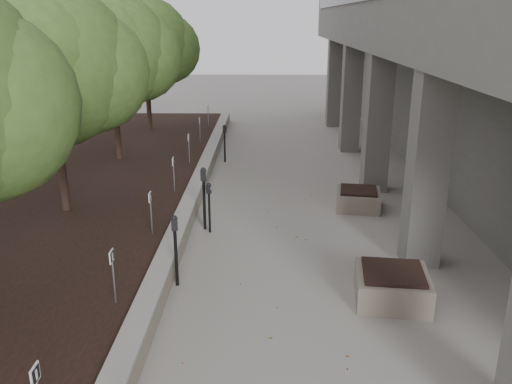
# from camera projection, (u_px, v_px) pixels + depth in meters

# --- Properties ---
(retaining_wall) EXTENTS (0.39, 26.00, 0.50)m
(retaining_wall) POSITION_uv_depth(u_px,v_px,m) (191.00, 202.00, 14.13)
(retaining_wall) COLOR gray
(retaining_wall) RESTS_ON ground
(planting_bed) EXTENTS (7.00, 26.00, 0.40)m
(planting_bed) POSITION_uv_depth(u_px,v_px,m) (55.00, 203.00, 14.20)
(planting_bed) COLOR black
(planting_bed) RESTS_ON ground
(crabapple_tree_3) EXTENTS (4.60, 4.00, 5.44)m
(crabapple_tree_3) POSITION_uv_depth(u_px,v_px,m) (54.00, 100.00, 12.33)
(crabapple_tree_3) COLOR #345621
(crabapple_tree_3) RESTS_ON planting_bed
(crabapple_tree_4) EXTENTS (4.60, 4.00, 5.44)m
(crabapple_tree_4) POSITION_uv_depth(u_px,v_px,m) (113.00, 77.00, 17.08)
(crabapple_tree_4) COLOR #345621
(crabapple_tree_4) RESTS_ON planting_bed
(crabapple_tree_5) EXTENTS (4.60, 4.00, 5.44)m
(crabapple_tree_5) POSITION_uv_depth(u_px,v_px,m) (146.00, 64.00, 21.82)
(crabapple_tree_5) COLOR #345621
(crabapple_tree_5) RESTS_ON planting_bed
(parking_sign_3) EXTENTS (0.04, 0.22, 0.96)m
(parking_sign_3) POSITION_uv_depth(u_px,v_px,m) (113.00, 277.00, 8.72)
(parking_sign_3) COLOR black
(parking_sign_3) RESTS_ON planting_bed
(parking_sign_4) EXTENTS (0.04, 0.22, 0.96)m
(parking_sign_4) POSITION_uv_depth(u_px,v_px,m) (151.00, 213.00, 11.56)
(parking_sign_4) COLOR black
(parking_sign_4) RESTS_ON planting_bed
(parking_sign_5) EXTENTS (0.04, 0.22, 0.96)m
(parking_sign_5) POSITION_uv_depth(u_px,v_px,m) (174.00, 174.00, 14.41)
(parking_sign_5) COLOR black
(parking_sign_5) RESTS_ON planting_bed
(parking_sign_6) EXTENTS (0.04, 0.22, 0.96)m
(parking_sign_6) POSITION_uv_depth(u_px,v_px,m) (189.00, 149.00, 17.26)
(parking_sign_6) COLOR black
(parking_sign_6) RESTS_ON planting_bed
(parking_sign_7) EXTENTS (0.04, 0.22, 0.96)m
(parking_sign_7) POSITION_uv_depth(u_px,v_px,m) (200.00, 130.00, 20.11)
(parking_sign_7) COLOR black
(parking_sign_7) RESTS_ON planting_bed
(parking_sign_8) EXTENTS (0.04, 0.22, 0.96)m
(parking_sign_8) POSITION_uv_depth(u_px,v_px,m) (208.00, 116.00, 22.96)
(parking_sign_8) COLOR black
(parking_sign_8) RESTS_ON planting_bed
(parking_meter_2) EXTENTS (0.16, 0.13, 1.45)m
(parking_meter_2) POSITION_uv_depth(u_px,v_px,m) (176.00, 251.00, 10.05)
(parking_meter_2) COLOR black
(parking_meter_2) RESTS_ON ground
(parking_meter_3) EXTENTS (0.16, 0.11, 1.58)m
(parking_meter_3) POSITION_uv_depth(u_px,v_px,m) (204.00, 199.00, 12.76)
(parking_meter_3) COLOR black
(parking_meter_3) RESTS_ON ground
(parking_meter_4) EXTENTS (0.15, 0.12, 1.25)m
(parking_meter_4) POSITION_uv_depth(u_px,v_px,m) (209.00, 208.00, 12.62)
(parking_meter_4) COLOR black
(parking_meter_4) RESTS_ON ground
(parking_meter_5) EXTENTS (0.16, 0.14, 1.36)m
(parking_meter_5) POSITION_uv_depth(u_px,v_px,m) (225.00, 143.00, 18.85)
(parking_meter_5) COLOR black
(parking_meter_5) RESTS_ON ground
(planter_front) EXTENTS (1.43, 1.43, 0.60)m
(planter_front) POSITION_uv_depth(u_px,v_px,m) (392.00, 285.00, 9.63)
(planter_front) COLOR gray
(planter_front) RESTS_ON ground
(planter_back) EXTENTS (1.31, 1.31, 0.54)m
(planter_back) POSITION_uv_depth(u_px,v_px,m) (358.00, 199.00, 14.36)
(planter_back) COLOR gray
(planter_back) RESTS_ON ground
(berry_scatter) EXTENTS (3.30, 14.10, 0.02)m
(berry_scatter) POSITION_uv_depth(u_px,v_px,m) (252.00, 282.00, 10.37)
(berry_scatter) COLOR maroon
(berry_scatter) RESTS_ON ground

